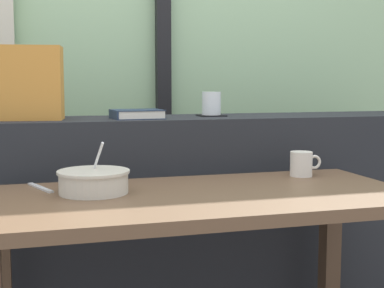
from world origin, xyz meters
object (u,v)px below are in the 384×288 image
Objects in this scene: fork_utensil at (40,188)px; ceramic_mug at (302,164)px; breakfast_table at (201,231)px; closed_book at (137,114)px; soup_bowl at (94,182)px; juice_glass at (211,105)px; throw_pillow at (16,83)px; coaster_square at (211,116)px.

ceramic_mug is (0.87, -0.01, 0.04)m from fork_utensil.
closed_book is at bearing 100.99° from breakfast_table.
breakfast_table is at bearing -15.97° from soup_bowl.
breakfast_table is 0.34m from soup_bowl.
juice_glass is 0.73m from soup_bowl.
throw_pillow is 1.04m from ceramic_mug.
juice_glass reaches higher than soup_bowl.
throw_pillow is (-0.73, -0.01, 0.08)m from juice_glass.
closed_book is 0.50m from fork_utensil.
juice_glass reaches higher than closed_book.
ceramic_mug is at bearing -60.92° from coaster_square.
coaster_square is 0.59× the size of fork_utensil.
coaster_square reaches higher than fork_utensil.
breakfast_table is 11.03× the size of ceramic_mug.
breakfast_table is 0.69m from juice_glass.
fork_utensil is (-0.66, -0.36, -0.19)m from coaster_square.
throw_pillow is 0.47m from fork_utensil.
throw_pillow is 1.88× the size of fork_utensil.
ceramic_mug is at bearing -20.83° from throw_pillow.
soup_bowl reaches higher than breakfast_table.
coaster_square reaches higher than breakfast_table.
coaster_square is at bearing 42.65° from soup_bowl.
soup_bowl is at bearing 164.03° from breakfast_table.
juice_glass reaches higher than fork_utensil.
closed_book is 0.62m from ceramic_mug.
breakfast_table is 0.49m from ceramic_mug.
closed_book is at bearing -168.48° from juice_glass.
coaster_square is 0.45m from ceramic_mug.
breakfast_table is 12.47× the size of coaster_square.
coaster_square reaches higher than soup_bowl.
juice_glass is at bearing 42.65° from soup_bowl.
closed_book is at bearing -6.56° from throw_pillow.
juice_glass is 0.81× the size of ceramic_mug.
soup_bowl is 1.23× the size of fork_utensil.
throw_pillow is 2.83× the size of ceramic_mug.
breakfast_table is at bearing -46.46° from throw_pillow.
juice_glass is (0.00, 0.00, 0.04)m from coaster_square.
ceramic_mug is at bearing 8.04° from soup_bowl.
closed_book is 1.68× the size of ceramic_mug.
juice_glass is 0.79m from fork_utensil.
throw_pillow reaches higher than ceramic_mug.
closed_book is 0.59× the size of throw_pillow.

